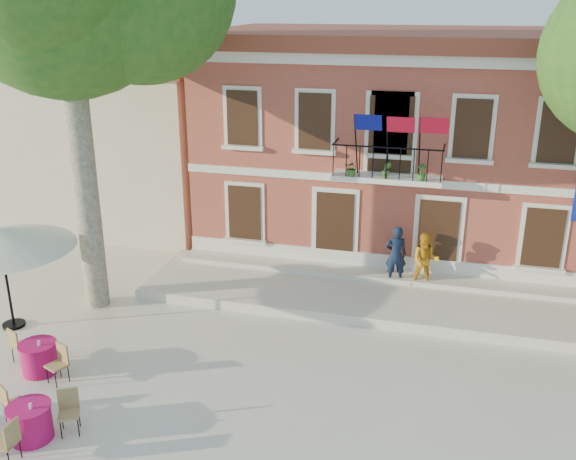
% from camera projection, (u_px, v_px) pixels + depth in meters
% --- Properties ---
extents(ground, '(90.00, 90.00, 0.00)m').
position_uv_depth(ground, '(271.00, 370.00, 15.56)').
color(ground, beige).
rests_on(ground, ground).
extents(main_building, '(13.50, 9.59, 7.50)m').
position_uv_depth(main_building, '(402.00, 139.00, 22.87)').
color(main_building, '#A4513B').
rests_on(main_building, ground).
extents(neighbor_west, '(9.40, 9.40, 6.40)m').
position_uv_depth(neighbor_west, '(125.00, 133.00, 26.74)').
color(neighbor_west, beige).
rests_on(neighbor_west, ground).
extents(terrace, '(14.00, 3.40, 0.30)m').
position_uv_depth(terrace, '(377.00, 297.00, 19.03)').
color(terrace, silver).
rests_on(terrace, ground).
extents(patio_umbrella, '(3.85, 3.85, 2.86)m').
position_uv_depth(patio_umbrella, '(0.00, 239.00, 16.79)').
color(patio_umbrella, black).
rests_on(patio_umbrella, ground).
extents(pedestrian_navy, '(0.73, 0.57, 1.79)m').
position_uv_depth(pedestrian_navy, '(396.00, 255.00, 19.40)').
color(pedestrian_navy, '#0F1A33').
rests_on(pedestrian_navy, terrace).
extents(pedestrian_orange, '(0.85, 0.68, 1.69)m').
position_uv_depth(pedestrian_orange, '(425.00, 261.00, 19.08)').
color(pedestrian_orange, orange).
rests_on(pedestrian_orange, terrace).
extents(cafe_table_0, '(1.87, 1.64, 0.95)m').
position_uv_depth(cafe_table_0, '(30.00, 420.00, 13.02)').
color(cafe_table_0, '#BE1153').
rests_on(cafe_table_0, ground).
extents(cafe_table_1, '(1.93, 1.14, 0.95)m').
position_uv_depth(cafe_table_1, '(39.00, 356.00, 15.36)').
color(cafe_table_1, '#BE1153').
rests_on(cafe_table_1, ground).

